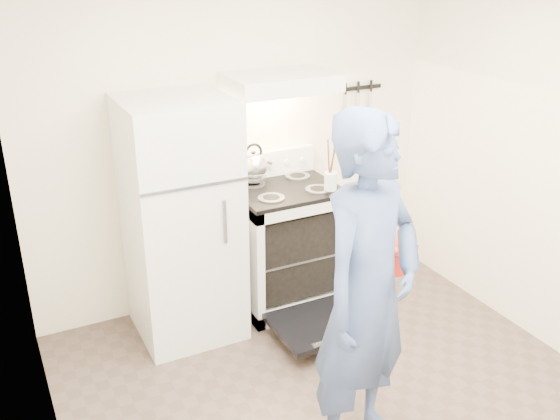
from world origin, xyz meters
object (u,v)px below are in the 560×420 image
object	(u,v)px
refrigerator	(181,221)
person	(367,295)
dutch_oven	(390,255)
tea_kettle	(254,164)
stove_body	(285,247)

from	to	relation	value
refrigerator	person	distance (m)	1.62
refrigerator	person	xyz separation A→B (m)	(0.47, -1.55, 0.11)
refrigerator	dutch_oven	bearing A→B (deg)	-59.15
person	dutch_oven	world-z (taller)	person
refrigerator	tea_kettle	bearing A→B (deg)	17.13
stove_body	tea_kettle	distance (m)	0.69
tea_kettle	person	distance (m)	1.76
tea_kettle	dutch_oven	xyz separation A→B (m)	(0.14, -1.50, -0.10)
tea_kettle	stove_body	bearing A→B (deg)	-44.66
stove_body	dutch_oven	distance (m)	1.44
refrigerator	person	size ratio (longest dim) A/B	0.89
person	dutch_oven	xyz separation A→B (m)	(0.31, 0.24, 0.05)
stove_body	dutch_oven	world-z (taller)	dutch_oven
stove_body	person	bearing A→B (deg)	-102.16
refrigerator	stove_body	xyz separation A→B (m)	(0.81, 0.02, -0.39)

